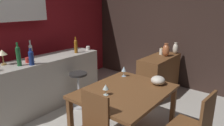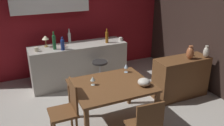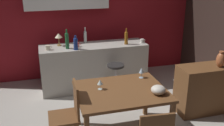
{
  "view_description": "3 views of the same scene",
  "coord_description": "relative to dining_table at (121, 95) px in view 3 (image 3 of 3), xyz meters",
  "views": [
    {
      "loc": [
        -1.88,
        -1.78,
        1.8
      ],
      "look_at": [
        0.44,
        0.06,
        0.96
      ],
      "focal_mm": 32.28,
      "sensor_mm": 36.0,
      "label": 1
    },
    {
      "loc": [
        -1.21,
        -3.45,
        2.45
      ],
      "look_at": [
        0.42,
        0.2,
        0.84
      ],
      "focal_mm": 37.83,
      "sensor_mm": 36.0,
      "label": 2
    },
    {
      "loc": [
        -0.85,
        -3.5,
        2.35
      ],
      "look_at": [
        0.16,
        0.15,
        0.94
      ],
      "focal_mm": 41.65,
      "sensor_mm": 36.0,
      "label": 3
    }
  ],
  "objects": [
    {
      "name": "dining_table",
      "position": [
        0.0,
        0.0,
        0.0
      ],
      "size": [
        1.24,
        0.99,
        0.74
      ],
      "color": "brown",
      "rests_on": "ground_plane"
    },
    {
      "name": "wine_bottle_clear",
      "position": [
        -0.15,
        1.97,
        0.38
      ],
      "size": [
        0.06,
        0.06,
        0.31
      ],
      "color": "silver",
      "rests_on": "kitchen_counter"
    },
    {
      "name": "cup_white",
      "position": [
        0.95,
        1.62,
        0.28
      ],
      "size": [
        0.11,
        0.07,
        0.08
      ],
      "color": "white",
      "rests_on": "kitchen_counter"
    },
    {
      "name": "vase_copper",
      "position": [
        1.74,
        0.22,
        0.29
      ],
      "size": [
        0.14,
        0.14,
        0.27
      ],
      "color": "#B26038",
      "rests_on": "sideboard_cabinet"
    },
    {
      "name": "counter_lamp",
      "position": [
        -0.69,
        1.86,
        0.43
      ],
      "size": [
        0.14,
        0.14,
        0.25
      ],
      "color": "#A58447",
      "rests_on": "kitchen_counter"
    },
    {
      "name": "wine_glass_right",
      "position": [
        -0.28,
        0.1,
        0.19
      ],
      "size": [
        0.08,
        0.08,
        0.14
      ],
      "color": "silver",
      "rests_on": "dining_table"
    },
    {
      "name": "ground_plane",
      "position": [
        -0.14,
        0.4,
        -0.66
      ],
      "size": [
        9.0,
        9.0,
        0.0
      ],
      "primitive_type": "plane",
      "color": "#B7B2A8"
    },
    {
      "name": "chair_near_window",
      "position": [
        -0.75,
        -0.05,
        -0.14
      ],
      "size": [
        0.4,
        0.4,
        0.94
      ],
      "color": "brown",
      "rests_on": "ground_plane"
    },
    {
      "name": "pillar_candle_tall",
      "position": [
        1.84,
        0.37,
        0.23
      ],
      "size": [
        0.08,
        0.08,
        0.15
      ],
      "color": "white",
      "rests_on": "sideboard_cabinet"
    },
    {
      "name": "wine_bottle_green",
      "position": [
        -0.55,
        1.63,
        0.41
      ],
      "size": [
        0.07,
        0.07,
        0.37
      ],
      "color": "#1E592D",
      "rests_on": "kitchen_counter"
    },
    {
      "name": "cup_cream",
      "position": [
        -0.91,
        1.64,
        0.29
      ],
      "size": [
        0.12,
        0.08,
        0.09
      ],
      "color": "beige",
      "rests_on": "kitchen_counter"
    },
    {
      "name": "cup_red",
      "position": [
        -0.37,
        1.7,
        0.29
      ],
      "size": [
        0.12,
        0.08,
        0.08
      ],
      "color": "red",
      "rests_on": "kitchen_counter"
    },
    {
      "name": "fruit_bowl",
      "position": [
        0.44,
        -0.25,
        0.14
      ],
      "size": [
        0.2,
        0.2,
        0.12
      ],
      "primitive_type": "ellipsoid",
      "color": "beige",
      "rests_on": "dining_table"
    },
    {
      "name": "wall_kitchen_back",
      "position": [
        -0.2,
        2.47,
        0.76
      ],
      "size": [
        5.2,
        0.33,
        2.6
      ],
      "color": "maroon",
      "rests_on": "ground_plane"
    },
    {
      "name": "wine_bottle_cobalt",
      "position": [
        -0.41,
        1.52,
        0.37
      ],
      "size": [
        0.08,
        0.08,
        0.27
      ],
      "color": "navy",
      "rests_on": "kitchen_counter"
    },
    {
      "name": "kitchen_counter",
      "position": [
        -0.03,
        1.73,
        -0.21
      ],
      "size": [
        2.1,
        0.6,
        0.9
      ],
      "primitive_type": "cube",
      "color": "#B2ADA3",
      "rests_on": "ground_plane"
    },
    {
      "name": "wine_glass_left",
      "position": [
        0.42,
        0.32,
        0.2
      ],
      "size": [
        0.08,
        0.08,
        0.16
      ],
      "color": "silver",
      "rests_on": "dining_table"
    },
    {
      "name": "bar_stool",
      "position": [
        0.27,
        1.21,
        -0.31
      ],
      "size": [
        0.34,
        0.34,
        0.65
      ],
      "color": "#262323",
      "rests_on": "ground_plane"
    },
    {
      "name": "wine_bottle_amber",
      "position": [
        0.6,
        1.61,
        0.39
      ],
      "size": [
        0.07,
        0.07,
        0.32
      ],
      "color": "#8C5114",
      "rests_on": "kitchen_counter"
    },
    {
      "name": "sideboard_cabinet",
      "position": [
        1.65,
        0.29,
        -0.25
      ],
      "size": [
        1.1,
        0.44,
        0.82
      ],
      "primitive_type": "cube",
      "color": "brown",
      "rests_on": "ground_plane"
    }
  ]
}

